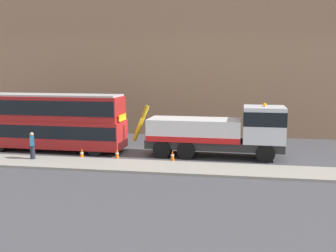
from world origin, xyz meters
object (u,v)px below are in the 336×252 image
object	(u,v)px
traffic_cone_near_truck	(172,156)
traffic_cone_midway	(117,154)
double_decker_bus	(48,120)
traffic_cone_near_bus	(82,154)
recovery_tow_truck	(221,131)
pedestrian_onlooker	(32,146)

from	to	relation	value
traffic_cone_near_truck	traffic_cone_midway	bearing A→B (deg)	-179.22
double_decker_bus	traffic_cone_near_bus	distance (m)	4.38
traffic_cone_near_bus	recovery_tow_truck	bearing A→B (deg)	13.40
double_decker_bus	traffic_cone_near_truck	size ratio (longest dim) A/B	15.42
traffic_cone_midway	traffic_cone_near_bus	bearing A→B (deg)	-172.48
traffic_cone_midway	recovery_tow_truck	bearing A→B (deg)	15.38
double_decker_bus	traffic_cone_midway	bearing A→B (deg)	-16.54
double_decker_bus	pedestrian_onlooker	distance (m)	3.46
recovery_tow_truck	traffic_cone_near_truck	distance (m)	3.75
recovery_tow_truck	traffic_cone_near_truck	size ratio (longest dim) A/B	14.13
recovery_tow_truck	traffic_cone_midway	bearing A→B (deg)	-163.09
traffic_cone_midway	pedestrian_onlooker	bearing A→B (deg)	-165.21
pedestrian_onlooker	traffic_cone_near_truck	world-z (taller)	pedestrian_onlooker
recovery_tow_truck	traffic_cone_midway	world-z (taller)	recovery_tow_truck
pedestrian_onlooker	traffic_cone_near_bus	size ratio (longest dim) A/B	2.38
pedestrian_onlooker	traffic_cone_midway	distance (m)	5.37
pedestrian_onlooker	traffic_cone_near_truck	size ratio (longest dim) A/B	2.38
traffic_cone_near_bus	traffic_cone_near_truck	distance (m)	5.93
recovery_tow_truck	double_decker_bus	distance (m)	12.23
recovery_tow_truck	double_decker_bus	xyz separation A→B (m)	(-12.22, 0.01, 0.47)
pedestrian_onlooker	traffic_cone_midway	world-z (taller)	pedestrian_onlooker
double_decker_bus	pedestrian_onlooker	world-z (taller)	double_decker_bus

